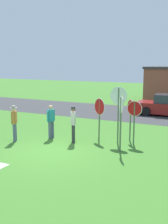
% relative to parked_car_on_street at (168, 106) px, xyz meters
% --- Properties ---
extents(ground_plane, '(80.00, 80.00, 0.00)m').
position_rel_parked_car_on_street_xyz_m(ground_plane, '(-3.19, -10.51, -0.69)').
color(ground_plane, '#3D7528').
extents(street_asphalt, '(60.00, 6.40, 0.01)m').
position_rel_parked_car_on_street_xyz_m(street_asphalt, '(-3.19, -0.36, -0.68)').
color(street_asphalt, '#38383A').
rests_on(street_asphalt, ground).
extents(parked_car_on_street, '(4.32, 2.06, 1.51)m').
position_rel_parked_car_on_street_xyz_m(parked_car_on_street, '(0.00, 0.00, 0.00)').
color(parked_car_on_street, maroon).
rests_on(parked_car_on_street, ground).
extents(stop_sign_rear_right, '(0.39, 0.62, 2.40)m').
position_rel_parked_car_on_street_xyz_m(stop_sign_rear_right, '(-0.52, -9.27, 0.95)').
color(stop_sign_rear_right, '#51664C').
rests_on(stop_sign_rear_right, ground).
extents(stop_sign_nearest, '(0.83, 0.08, 2.66)m').
position_rel_parked_car_on_street_xyz_m(stop_sign_nearest, '(-1.05, -8.03, 1.16)').
color(stop_sign_nearest, '#51664C').
rests_on(stop_sign_nearest, ground).
extents(stop_sign_leaning_left, '(0.71, 0.46, 2.07)m').
position_rel_parked_car_on_street_xyz_m(stop_sign_leaning_left, '(-2.03, -7.99, 0.73)').
color(stop_sign_leaning_left, '#51664C').
rests_on(stop_sign_leaning_left, ground).
extents(stop_sign_rear_left, '(0.47, 0.48, 2.02)m').
position_rel_parked_car_on_street_xyz_m(stop_sign_rear_left, '(-0.63, -7.47, 0.66)').
color(stop_sign_rear_left, '#51664C').
rests_on(stop_sign_rear_left, ground).
extents(stop_sign_center_cluster, '(0.71, 0.08, 2.04)m').
position_rel_parked_car_on_street_xyz_m(stop_sign_center_cluster, '(-0.30, -7.96, 0.69)').
color(stop_sign_center_cluster, '#51664C').
rests_on(stop_sign_center_cluster, ground).
extents(person_holding_notes, '(0.37, 0.51, 1.74)m').
position_rel_parked_car_on_street_xyz_m(person_holding_notes, '(-5.59, -9.98, 0.30)').
color(person_holding_notes, '#4C5670').
rests_on(person_holding_notes, ground).
extents(person_in_dark_shirt, '(0.38, 0.49, 1.74)m').
position_rel_parked_car_on_street_xyz_m(person_in_dark_shirt, '(-2.96, -8.94, 0.30)').
color(person_in_dark_shirt, '#2D2D33').
rests_on(person_in_dark_shirt, ground).
extents(person_on_left, '(0.26, 0.57, 1.69)m').
position_rel_parked_car_on_street_xyz_m(person_on_left, '(-4.30, -8.77, 0.26)').
color(person_on_left, '#4C5670').
rests_on(person_on_left, ground).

